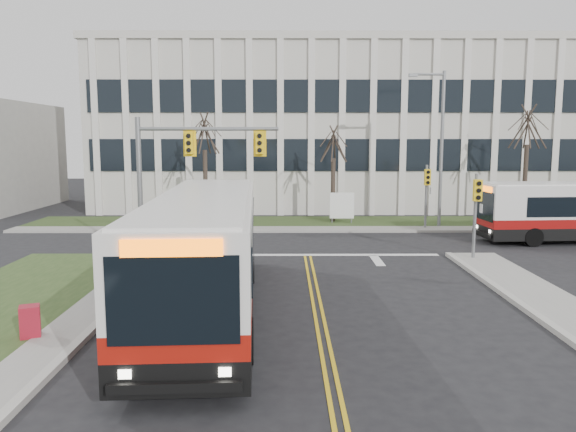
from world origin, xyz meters
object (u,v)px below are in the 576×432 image
(directory_sign, at_px, (342,206))
(newspaper_box_blue, at_px, (114,282))
(bus_main, at_px, (205,255))
(newspaper_box_red, at_px, (30,324))
(streetlight, at_px, (439,141))

(directory_sign, relative_size, newspaper_box_blue, 2.11)
(bus_main, distance_m, newspaper_box_red, 5.13)
(streetlight, relative_size, newspaper_box_blue, 9.68)
(streetlight, bearing_deg, newspaper_box_blue, -135.13)
(bus_main, bearing_deg, streetlight, 52.12)
(directory_sign, distance_m, bus_main, 18.74)
(directory_sign, xyz_separation_m, newspaper_box_blue, (-9.30, -16.06, -0.70))
(bus_main, distance_m, newspaper_box_blue, 3.97)
(streetlight, relative_size, directory_sign, 4.60)
(streetlight, distance_m, newspaper_box_red, 25.14)
(directory_sign, xyz_separation_m, bus_main, (-5.95, -17.76, 0.59))
(bus_main, height_order, newspaper_box_blue, bus_main)
(streetlight, distance_m, bus_main, 20.36)
(newspaper_box_red, bearing_deg, directory_sign, 41.31)
(streetlight, xyz_separation_m, newspaper_box_red, (-15.71, -19.05, -4.72))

